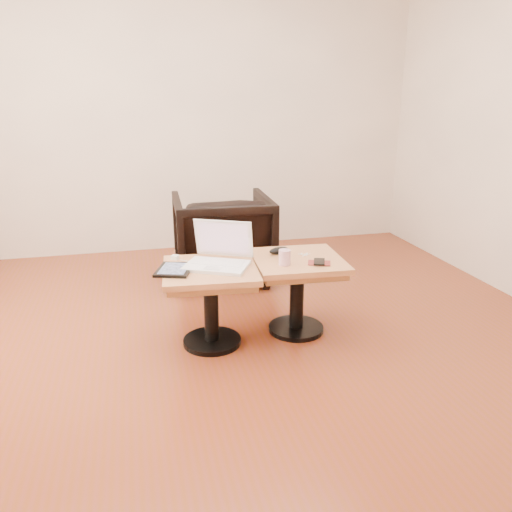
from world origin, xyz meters
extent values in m
cube|color=maroon|center=(0.00, 0.00, 0.00)|extent=(4.50, 4.50, 0.01)
cube|color=#BDAB9D|center=(0.00, 2.25, 1.35)|extent=(4.50, 0.02, 2.70)
cylinder|color=black|center=(-0.12, 0.12, 0.02)|extent=(0.36, 0.36, 0.03)
cylinder|color=black|center=(-0.12, 0.12, 0.25)|extent=(0.09, 0.09, 0.44)
cube|color=#9E6425|center=(-0.12, 0.12, 0.45)|extent=(0.55, 0.55, 0.04)
cube|color=#B87C4D|center=(-0.12, 0.12, 0.49)|extent=(0.60, 0.60, 0.04)
cylinder|color=black|center=(0.44, 0.16, 0.02)|extent=(0.36, 0.36, 0.03)
cylinder|color=black|center=(0.44, 0.16, 0.25)|extent=(0.09, 0.09, 0.44)
cube|color=#9E6425|center=(0.44, 0.16, 0.45)|extent=(0.54, 0.54, 0.04)
cube|color=#B87C4D|center=(0.44, 0.16, 0.49)|extent=(0.59, 0.59, 0.04)
cube|color=white|center=(-0.09, 0.11, 0.51)|extent=(0.44, 0.39, 0.02)
cube|color=silver|center=(-0.07, 0.14, 0.52)|extent=(0.32, 0.25, 0.00)
cube|color=silver|center=(-0.12, 0.04, 0.52)|extent=(0.12, 0.10, 0.00)
cube|color=white|center=(-0.02, 0.25, 0.64)|extent=(0.35, 0.22, 0.24)
cube|color=#99381F|center=(-0.02, 0.25, 0.64)|extent=(0.31, 0.19, 0.20)
cube|color=black|center=(-0.34, 0.10, 0.51)|extent=(0.26, 0.29, 0.02)
cube|color=#191E38|center=(-0.34, 0.10, 0.52)|extent=(0.21, 0.24, 0.00)
cube|color=white|center=(-0.31, 0.33, 0.52)|extent=(0.06, 0.06, 0.02)
ellipsoid|color=black|center=(0.35, 0.28, 0.53)|extent=(0.16, 0.10, 0.04)
cylinder|color=#BB4D78|center=(0.32, 0.06, 0.55)|extent=(0.09, 0.09, 0.09)
sphere|color=white|center=(0.50, 0.20, 0.51)|extent=(0.01, 0.01, 0.01)
sphere|color=white|center=(0.52, 0.21, 0.51)|extent=(0.01, 0.01, 0.01)
sphere|color=white|center=(0.49, 0.22, 0.51)|extent=(0.01, 0.01, 0.01)
cylinder|color=white|center=(0.50, 0.20, 0.51)|extent=(0.07, 0.04, 0.00)
cube|color=maroon|center=(0.54, 0.03, 0.51)|extent=(0.16, 0.14, 0.01)
cube|color=black|center=(0.54, 0.03, 0.52)|extent=(0.10, 0.14, 0.01)
imported|color=black|center=(0.15, 1.25, 0.36)|extent=(0.80, 0.83, 0.72)
camera|label=1|loc=(-0.53, -2.68, 1.49)|focal=35.00mm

